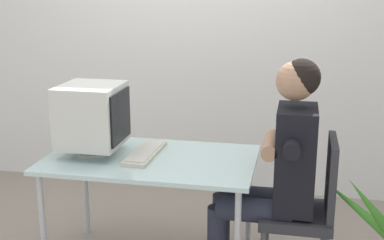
{
  "coord_description": "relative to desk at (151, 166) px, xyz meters",
  "views": [
    {
      "loc": [
        0.86,
        -2.91,
        1.77
      ],
      "look_at": [
        0.26,
        0.0,
        0.97
      ],
      "focal_mm": 49.1,
      "sensor_mm": 36.0,
      "label": 1
    }
  ],
  "objects": [
    {
      "name": "person_seated",
      "position": [
        0.76,
        -0.04,
        0.09
      ],
      "size": [
        0.73,
        0.55,
        1.36
      ],
      "color": "black",
      "rests_on": "ground_plane"
    },
    {
      "name": "office_chair",
      "position": [
        0.95,
        -0.04,
        -0.15
      ],
      "size": [
        0.41,
        0.41,
        0.92
      ],
      "color": "#4C4C51",
      "rests_on": "ground_plane"
    },
    {
      "name": "wall_back",
      "position": [
        0.3,
        1.4,
        0.83
      ],
      "size": [
        8.0,
        0.1,
        3.0
      ],
      "primitive_type": "cube",
      "color": "silver",
      "rests_on": "ground_plane"
    },
    {
      "name": "keyboard",
      "position": [
        -0.05,
        0.03,
        0.07
      ],
      "size": [
        0.16,
        0.47,
        0.03
      ],
      "color": "beige",
      "rests_on": "desk"
    },
    {
      "name": "crt_monitor",
      "position": [
        -0.37,
        -0.0,
        0.3
      ],
      "size": [
        0.37,
        0.39,
        0.44
      ],
      "color": "silver",
      "rests_on": "desk"
    },
    {
      "name": "desk",
      "position": [
        0.0,
        0.0,
        0.0
      ],
      "size": [
        1.27,
        0.76,
        0.72
      ],
      "color": "#B7B7BC",
      "rests_on": "ground_plane"
    }
  ]
}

